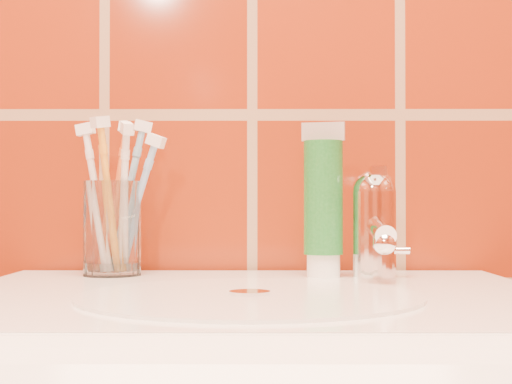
{
  "coord_description": "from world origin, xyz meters",
  "views": [
    {
      "loc": [
        0.01,
        0.23,
        0.93
      ],
      "look_at": [
        0.0,
        1.08,
        0.94
      ],
      "focal_mm": 55.0,
      "sensor_mm": 36.0,
      "label": 1
    }
  ],
  "objects": [
    {
      "name": "toothbrush_1",
      "position": [
        -0.17,
        1.12,
        0.94
      ],
      "size": [
        0.07,
        0.06,
        0.18
      ],
      "primitive_type": null,
      "rotation": [
        0.18,
        0.0,
        -1.75
      ],
      "color": "white",
      "rests_on": "glass_tumbler"
    },
    {
      "name": "toothbrush_4",
      "position": [
        -0.14,
        1.13,
        0.94
      ],
      "size": [
        0.08,
        0.07,
        0.19
      ],
      "primitive_type": null,
      "rotation": [
        0.21,
        0.0,
        1.8
      ],
      "color": "#7CB4DD",
      "rests_on": "glass_tumbler"
    },
    {
      "name": "toothbrush_2",
      "position": [
        -0.14,
        1.11,
        0.94
      ],
      "size": [
        0.07,
        0.11,
        0.19
      ],
      "primitive_type": null,
      "rotation": [
        0.24,
        0.0,
        0.36
      ],
      "color": "white",
      "rests_on": "glass_tumbler"
    },
    {
      "name": "toothbrush_3",
      "position": [
        -0.16,
        1.11,
        0.94
      ],
      "size": [
        0.08,
        0.08,
        0.19
      ],
      "primitive_type": null,
      "rotation": [
        0.15,
        0.0,
        -0.68
      ],
      "color": "orange",
      "rests_on": "glass_tumbler"
    },
    {
      "name": "faucet",
      "position": [
        0.14,
        1.09,
        0.91
      ],
      "size": [
        0.05,
        0.11,
        0.12
      ],
      "color": "white",
      "rests_on": "pedestal_sink"
    },
    {
      "name": "toothbrush_0",
      "position": [
        -0.13,
        1.12,
        0.93
      ],
      "size": [
        0.12,
        0.1,
        0.17
      ],
      "primitive_type": null,
      "rotation": [
        0.34,
        0.0,
        1.18
      ],
      "color": "#7CA9DC",
      "rests_on": "glass_tumbler"
    },
    {
      "name": "glass_tumbler",
      "position": [
        -0.16,
        1.12,
        0.9
      ],
      "size": [
        0.09,
        0.09,
        0.11
      ],
      "primitive_type": "cylinder",
      "rotation": [
        0.0,
        0.0,
        -0.38
      ],
      "color": "white",
      "rests_on": "pedestal_sink"
    },
    {
      "name": "toothpaste_tube",
      "position": [
        0.08,
        1.1,
        0.93
      ],
      "size": [
        0.05,
        0.04,
        0.17
      ],
      "rotation": [
        0.0,
        0.0,
        -0.25
      ],
      "color": "white",
      "rests_on": "pedestal_sink"
    },
    {
      "name": "toothbrush_5",
      "position": [
        -0.16,
        1.15,
        0.94
      ],
      "size": [
        0.08,
        0.12,
        0.2
      ],
      "primitive_type": null,
      "rotation": [
        0.26,
        0.0,
        2.73
      ],
      "color": "#C75823",
      "rests_on": "glass_tumbler"
    }
  ]
}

